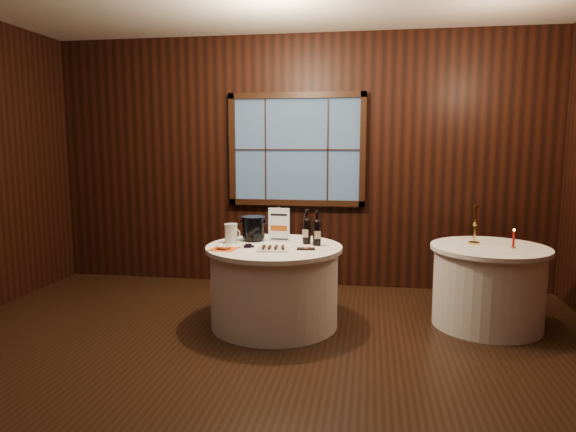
% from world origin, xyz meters
% --- Properties ---
extents(ground, '(6.00, 6.00, 0.00)m').
position_xyz_m(ground, '(0.00, 0.00, 0.00)').
color(ground, black).
rests_on(ground, ground).
extents(back_wall, '(6.00, 0.10, 3.00)m').
position_xyz_m(back_wall, '(0.00, 2.48, 1.54)').
color(back_wall, black).
rests_on(back_wall, ground).
extents(main_table, '(1.28, 1.28, 0.77)m').
position_xyz_m(main_table, '(0.00, 1.00, 0.39)').
color(main_table, white).
rests_on(main_table, ground).
extents(side_table, '(1.08, 1.08, 0.77)m').
position_xyz_m(side_table, '(2.00, 1.30, 0.39)').
color(side_table, white).
rests_on(side_table, ground).
extents(sign_stand, '(0.21, 0.10, 0.34)m').
position_xyz_m(sign_stand, '(0.00, 1.25, 0.89)').
color(sign_stand, '#AFAEB5').
rests_on(sign_stand, main_table).
extents(port_bottle_left, '(0.08, 0.09, 0.33)m').
position_xyz_m(port_bottle_left, '(0.29, 1.15, 0.91)').
color(port_bottle_left, black).
rests_on(port_bottle_left, main_table).
extents(port_bottle_right, '(0.08, 0.09, 0.33)m').
position_xyz_m(port_bottle_right, '(0.39, 1.09, 0.91)').
color(port_bottle_right, black).
rests_on(port_bottle_right, main_table).
extents(ice_bucket, '(0.24, 0.24, 0.24)m').
position_xyz_m(ice_bucket, '(-0.25, 1.22, 0.90)').
color(ice_bucket, black).
rests_on(ice_bucket, main_table).
extents(chocolate_plate, '(0.30, 0.22, 0.04)m').
position_xyz_m(chocolate_plate, '(0.03, 0.79, 0.79)').
color(chocolate_plate, white).
rests_on(chocolate_plate, main_table).
extents(chocolate_box, '(0.17, 0.10, 0.01)m').
position_xyz_m(chocolate_box, '(0.32, 0.88, 0.78)').
color(chocolate_box, black).
rests_on(chocolate_box, main_table).
extents(grape_bunch, '(0.16, 0.09, 0.04)m').
position_xyz_m(grape_bunch, '(-0.21, 0.86, 0.79)').
color(grape_bunch, black).
rests_on(grape_bunch, main_table).
extents(glass_pitcher, '(0.17, 0.13, 0.19)m').
position_xyz_m(glass_pitcher, '(-0.43, 1.08, 0.86)').
color(glass_pitcher, silver).
rests_on(glass_pitcher, main_table).
extents(orange_napkin, '(0.26, 0.26, 0.00)m').
position_xyz_m(orange_napkin, '(-0.42, 0.77, 0.77)').
color(orange_napkin, '#F45714').
rests_on(orange_napkin, main_table).
extents(cracker_bowl, '(0.15, 0.15, 0.03)m').
position_xyz_m(cracker_bowl, '(-0.42, 0.77, 0.79)').
color(cracker_bowl, white).
rests_on(cracker_bowl, orange_napkin).
extents(brass_candlestick, '(0.11, 0.11, 0.37)m').
position_xyz_m(brass_candlestick, '(1.87, 1.39, 0.91)').
color(brass_candlestick, gold).
rests_on(brass_candlestick, side_table).
extents(red_candle, '(0.05, 0.05, 0.18)m').
position_xyz_m(red_candle, '(2.19, 1.23, 0.84)').
color(red_candle, gold).
rests_on(red_candle, side_table).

